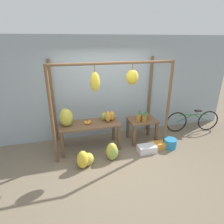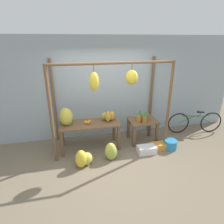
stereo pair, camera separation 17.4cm
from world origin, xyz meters
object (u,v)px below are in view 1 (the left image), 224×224
object	(u,v)px
orange_pile	(88,122)
fruit_crate_white	(147,149)
banana_pile_ground_left	(84,159)
banana_pile_ground_right	(112,152)
blue_bucket	(170,143)
parked_bicycle	(192,121)
pineapple_cluster	(142,116)
banana_pile_on_table	(67,118)
fruit_crate_purple	(158,145)
papaya_pile	(108,116)

from	to	relation	value
orange_pile	fruit_crate_white	distance (m)	1.63
orange_pile	banana_pile_ground_left	size ratio (longest dim) A/B	0.38
banana_pile_ground_left	banana_pile_ground_right	world-z (taller)	banana_pile_ground_right
banana_pile_ground_right	blue_bucket	world-z (taller)	banana_pile_ground_right
parked_bicycle	blue_bucket	bearing A→B (deg)	-149.26
pineapple_cluster	banana_pile_on_table	bearing A→B (deg)	178.11
pineapple_cluster	banana_pile_ground_left	xyz separation A→B (m)	(-1.65, -0.69, -0.59)
banana_pile_ground_left	fruit_crate_white	distance (m)	1.61
fruit_crate_white	pineapple_cluster	bearing A→B (deg)	84.62
fruit_crate_white	banana_pile_ground_right	bearing A→B (deg)	-175.74
banana_pile_on_table	parked_bicycle	bearing A→B (deg)	1.99
banana_pile_ground_right	parked_bicycle	bearing A→B (deg)	16.10
orange_pile	blue_bucket	bearing A→B (deg)	-14.15
banana_pile_on_table	banana_pile_ground_left	xyz separation A→B (m)	(0.29, -0.75, -0.73)
banana_pile_on_table	pineapple_cluster	bearing A→B (deg)	-1.89
fruit_crate_white	parked_bicycle	bearing A→B (deg)	21.69
fruit_crate_white	blue_bucket	world-z (taller)	blue_bucket
parked_bicycle	fruit_crate_purple	distance (m)	1.64
banana_pile_on_table	pineapple_cluster	size ratio (longest dim) A/B	1.23
banana_pile_on_table	parked_bicycle	size ratio (longest dim) A/B	0.28
papaya_pile	fruit_crate_purple	world-z (taller)	papaya_pile
banana_pile_ground_left	papaya_pile	bearing A→B (deg)	45.54
papaya_pile	orange_pile	bearing A→B (deg)	-174.35
orange_pile	papaya_pile	bearing A→B (deg)	5.65
orange_pile	blue_bucket	xyz separation A→B (m)	(2.06, -0.52, -0.62)
orange_pile	fruit_crate_purple	world-z (taller)	orange_pile
blue_bucket	parked_bicycle	world-z (taller)	parked_bicycle
pineapple_cluster	fruit_crate_white	xyz separation A→B (m)	(-0.05, -0.54, -0.67)
banana_pile_ground_left	fruit_crate_purple	world-z (taller)	banana_pile_ground_left
papaya_pile	banana_pile_on_table	bearing A→B (deg)	-179.68
orange_pile	banana_pile_ground_right	bearing A→B (deg)	-54.58
parked_bicycle	orange_pile	bearing A→B (deg)	-176.88
papaya_pile	banana_pile_ground_right	bearing A→B (deg)	-96.64
blue_bucket	parked_bicycle	bearing A→B (deg)	30.74
banana_pile_ground_left	fruit_crate_purple	xyz separation A→B (m)	(1.96, 0.24, -0.09)
banana_pile_ground_left	blue_bucket	xyz separation A→B (m)	(2.28, 0.19, -0.05)
fruit_crate_white	fruit_crate_purple	xyz separation A→B (m)	(0.35, 0.10, -0.01)
banana_pile_on_table	parked_bicycle	distance (m)	3.79
banana_pile_ground_left	fruit_crate_purple	size ratio (longest dim) A/B	1.14
banana_pile_ground_left	fruit_crate_purple	bearing A→B (deg)	7.13
fruit_crate_white	papaya_pile	distance (m)	1.29
pineapple_cluster	parked_bicycle	distance (m)	1.85
orange_pile	fruit_crate_purple	xyz separation A→B (m)	(1.74, -0.46, -0.66)
pineapple_cluster	banana_pile_ground_right	xyz separation A→B (m)	(-0.99, -0.61, -0.56)
blue_bucket	fruit_crate_purple	distance (m)	0.33
banana_pile_ground_right	papaya_pile	world-z (taller)	papaya_pile
banana_pile_ground_left	parked_bicycle	bearing A→B (deg)	14.34
banana_pile_on_table	blue_bucket	size ratio (longest dim) A/B	1.41
blue_bucket	papaya_pile	world-z (taller)	papaya_pile
banana_pile_on_table	banana_pile_ground_right	world-z (taller)	banana_pile_on_table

